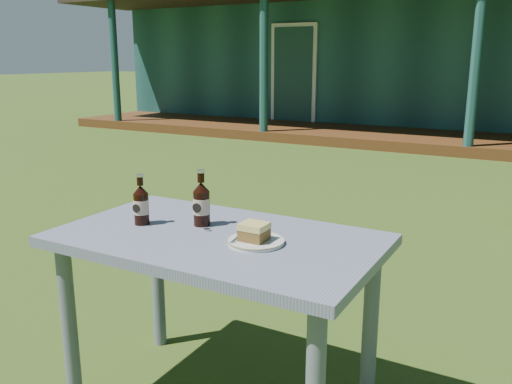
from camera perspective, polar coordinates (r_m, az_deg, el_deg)
The scene contains 9 objects.
ground at distance 3.63m, azimuth 10.13°, elevation -8.26°, with size 80.00×80.00×0.00m, color #334916.
pavilion at distance 12.63m, azimuth 25.07°, elevation 13.80°, with size 15.80×8.30×3.45m.
cafe_table at distance 2.06m, azimuth -4.10°, elevation -7.22°, with size 1.20×0.70×0.72m.
plate at distance 1.93m, azimuth -0.00°, elevation -5.20°, with size 0.20×0.20×0.01m.
cake_slice at distance 1.91m, azimuth -0.20°, elevation -4.18°, with size 0.09×0.09×0.06m.
fork at distance 1.95m, azimuth -1.82°, elevation -4.76°, with size 0.01×0.14×0.00m, color silver.
cola_bottle_near at distance 2.12m, azimuth -5.76°, elevation -1.20°, with size 0.07×0.07×0.22m.
cola_bottle_far at distance 2.17m, azimuth -12.00°, elevation -1.29°, with size 0.06×0.06×0.20m.
bottle_cap at distance 2.07m, azimuth -5.19°, elevation -3.98°, with size 0.03×0.03×0.01m, color silver.
Camera 1 is at (1.06, -3.20, 1.36)m, focal length 38.00 mm.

